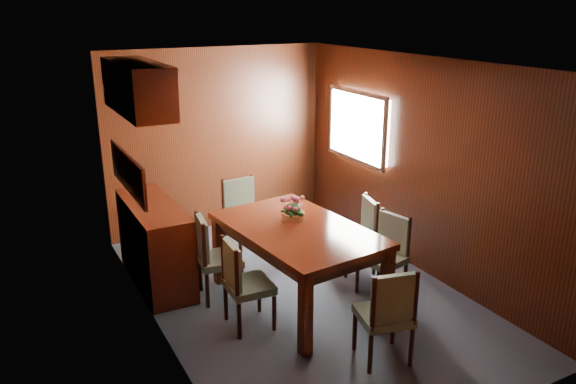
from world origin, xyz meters
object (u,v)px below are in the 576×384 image
dining_table (297,238)px  flower_centerpiece (293,208)px  chair_right_near (387,250)px  sideboard (155,243)px  chair_head (388,311)px  chair_left_near (242,280)px

dining_table → flower_centerpiece: 0.32m
dining_table → chair_right_near: 0.98m
sideboard → flower_centerpiece: 1.59m
sideboard → chair_head: sideboard is taller
chair_left_near → flower_centerpiece: (0.75, 0.39, 0.45)m
sideboard → chair_right_near: sideboard is taller
sideboard → chair_right_near: 2.48m
chair_right_near → chair_head: size_ratio=0.98×
sideboard → dining_table: size_ratio=0.76×
dining_table → chair_head: chair_head is taller
chair_right_near → chair_head: chair_head is taller
sideboard → chair_left_near: sideboard is taller
chair_head → flower_centerpiece: flower_centerpiece is taller
chair_right_near → chair_left_near: bearing=74.1°
chair_right_near → flower_centerpiece: (-0.85, 0.48, 0.45)m
dining_table → flower_centerpiece: flower_centerpiece is taller
chair_right_near → flower_centerpiece: flower_centerpiece is taller
chair_left_near → chair_right_near: chair_left_near is taller
dining_table → chair_left_near: (-0.68, -0.18, -0.21)m
dining_table → chair_right_near: bearing=-22.8°
dining_table → chair_right_near: (0.91, -0.28, -0.22)m
sideboard → flower_centerpiece: flower_centerpiece is taller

